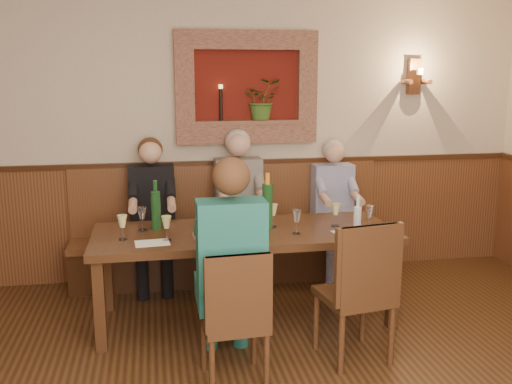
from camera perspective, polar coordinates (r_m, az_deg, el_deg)
room_shell at (r=2.60m, az=5.42°, el=9.65°), size 6.04×6.04×2.82m
wainscoting at (r=2.95m, az=4.91°, el=-16.54°), size 6.02×6.02×1.15m
wall_niche at (r=5.53m, az=-0.51°, el=9.95°), size 1.36×0.30×1.06m
wall_sconce at (r=6.02m, az=15.58°, el=10.98°), size 0.25×0.20×0.35m
dining_table at (r=4.59m, az=-1.12°, el=-4.75°), size 2.40×0.90×0.75m
bench at (r=5.59m, az=-2.66°, el=-5.46°), size 3.00×0.45×1.11m
chair_near_left at (r=3.82m, az=-2.15°, el=-14.92°), size 0.43×0.43×0.92m
chair_near_right at (r=4.15m, az=9.84°, el=-12.37°), size 0.52×0.52×1.02m
person_bench_left at (r=5.37m, az=-10.24°, el=-3.52°), size 0.41×0.51×1.41m
person_bench_mid at (r=5.42m, az=-1.62°, el=-2.88°), size 0.44×0.54×1.47m
person_bench_right at (r=5.65m, az=7.83°, el=-2.93°), size 0.39×0.48×1.36m
person_chair_front at (r=3.86m, az=-2.63°, el=-9.04°), size 0.44×0.54×1.48m
spittoon_bucket at (r=4.36m, az=-3.43°, el=-2.98°), size 0.27×0.27×0.25m
wine_bottle_green_a at (r=4.58m, az=1.15°, el=-1.34°), size 0.11×0.11×0.46m
wine_bottle_green_b at (r=4.63m, az=-9.98°, el=-1.73°), size 0.08×0.08×0.40m
water_bottle at (r=4.41m, az=10.09°, el=-2.87°), size 0.08×0.08×0.33m
tasting_sheet_a at (r=4.31m, az=-10.34°, el=-5.03°), size 0.26×0.20×0.00m
tasting_sheet_b at (r=4.52m, az=-1.43°, el=-4.03°), size 0.28×0.20×0.00m
tasting_sheet_c at (r=4.57m, az=9.54°, el=-4.01°), size 0.31×0.25×0.00m
tasting_sheet_d at (r=4.28m, az=-3.19°, el=-4.95°), size 0.33×0.28×0.00m
wine_glass_0 at (r=4.68m, az=11.27°, el=-2.51°), size 0.08×0.08×0.19m
wine_glass_1 at (r=4.41m, az=-13.21°, el=-3.48°), size 0.08×0.08×0.19m
wine_glass_2 at (r=4.72m, az=7.97°, el=-2.27°), size 0.08×0.08×0.19m
wine_glass_3 at (r=4.65m, az=1.72°, el=-2.36°), size 0.08×0.08×0.19m
wine_glass_4 at (r=4.39m, az=-1.88°, el=-3.24°), size 0.08×0.08×0.19m
wine_glass_5 at (r=4.32m, az=-8.93°, el=-3.61°), size 0.08×0.08×0.19m
wine_glass_6 at (r=4.28m, az=-3.74°, el=-3.64°), size 0.08×0.08×0.19m
wine_glass_7 at (r=4.63m, az=-11.32°, el=-2.65°), size 0.08×0.08×0.19m
wine_glass_8 at (r=4.46m, az=4.08°, el=-3.01°), size 0.08×0.08×0.19m
wine_glass_9 at (r=4.60m, az=-4.47°, el=-2.56°), size 0.08×0.08×0.19m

